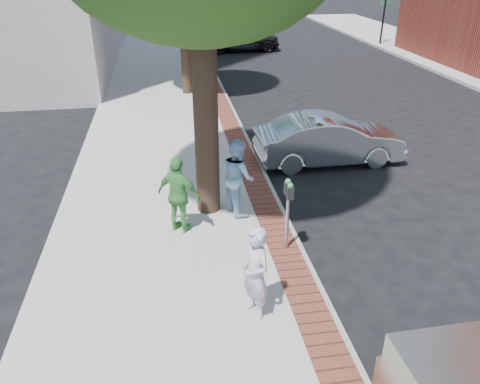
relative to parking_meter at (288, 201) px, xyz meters
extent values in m
plane|color=black|center=(-0.75, -0.06, -1.21)|extent=(120.00, 120.00, 0.00)
cube|color=#9E9991|center=(-2.25, 7.94, -1.13)|extent=(5.00, 60.00, 0.15)
cube|color=brown|center=(-0.05, 7.94, -1.05)|extent=(0.60, 60.00, 0.01)
cube|color=gray|center=(0.30, 7.94, -1.13)|extent=(0.10, 60.00, 0.15)
cylinder|color=black|center=(0.15, 21.94, 0.69)|extent=(0.12, 0.12, 3.80)
cube|color=#1E7238|center=(0.15, 21.94, 1.39)|extent=(0.70, 0.03, 0.18)
cylinder|color=black|center=(11.75, 21.94, 0.69)|extent=(0.12, 0.12, 3.80)
cube|color=#1E7238|center=(11.75, 21.94, 1.39)|extent=(0.70, 0.03, 0.18)
cylinder|color=black|center=(-1.35, 1.84, 1.14)|extent=(0.52, 0.52, 4.40)
cylinder|color=black|center=(-1.25, 11.94, 0.87)|extent=(0.40, 0.40, 3.85)
cylinder|color=gray|center=(0.00, 0.00, -0.48)|extent=(0.07, 0.07, 1.15)
cube|color=#2D3030|center=(0.00, -0.09, 0.21)|extent=(0.12, 0.14, 0.24)
cube|color=#2D3030|center=(0.00, 0.09, 0.21)|extent=(0.12, 0.14, 0.24)
sphere|color=#3F8C4C|center=(0.00, -0.09, 0.36)|extent=(0.11, 0.11, 0.11)
sphere|color=#3F8C4C|center=(0.00, 0.09, 0.36)|extent=(0.11, 0.11, 0.11)
imported|color=#BCBCC2|center=(-0.96, -1.77, -0.26)|extent=(0.57, 0.68, 1.59)
imported|color=#95C1E6|center=(-0.71, 1.64, -0.20)|extent=(0.86, 0.98, 1.71)
imported|color=#469A47|center=(-2.02, 1.00, -0.23)|extent=(1.03, 0.88, 1.65)
imported|color=silver|center=(2.30, 4.30, -0.52)|extent=(4.18, 1.53, 1.37)
imported|color=black|center=(2.46, 21.61, -0.37)|extent=(4.97, 2.15, 1.67)
cube|color=black|center=(1.01, -3.68, -0.25)|extent=(1.45, 0.05, 0.36)
camera|label=1|loc=(-2.12, -7.51, 4.16)|focal=35.00mm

